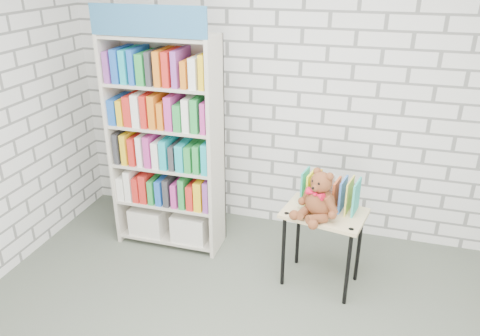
# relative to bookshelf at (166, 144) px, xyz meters

# --- Properties ---
(room_shell) EXTENTS (4.52, 4.02, 2.81)m
(room_shell) POSITION_rel_bookshelf_xyz_m (1.07, -1.36, 0.78)
(room_shell) COLOR silver
(room_shell) RESTS_ON ground
(bookshelf) EXTENTS (0.99, 0.38, 2.21)m
(bookshelf) POSITION_rel_bookshelf_xyz_m (0.00, 0.00, 0.00)
(bookshelf) COLOR beige
(bookshelf) RESTS_ON ground
(display_table) EXTENTS (0.71, 0.55, 0.69)m
(display_table) POSITION_rel_bookshelf_xyz_m (1.47, -0.26, -0.42)
(display_table) COLOR #D4BC7F
(display_table) RESTS_ON ground
(table_books) EXTENTS (0.47, 0.28, 0.26)m
(table_books) POSITION_rel_bookshelf_xyz_m (1.49, -0.15, -0.19)
(table_books) COLOR teal
(table_books) RESTS_ON display_table
(teddy_bear) EXTENTS (0.38, 0.36, 0.39)m
(teddy_bear) POSITION_rel_bookshelf_xyz_m (1.43, -0.35, -0.17)
(teddy_bear) COLOR brown
(teddy_bear) RESTS_ON display_table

